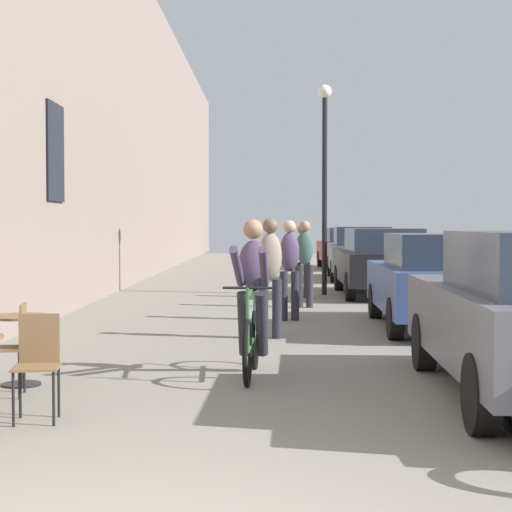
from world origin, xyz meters
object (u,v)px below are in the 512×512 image
object	(u,v)px
pedestrian_far	(305,259)
pedestrian_furthest	(302,257)
cafe_chair_mid_toward_wall	(12,343)
street_lamp	(325,162)
parked_car_fourth	(360,252)
cafe_table_mid	(21,335)
parked_car_fifth	(346,248)
parked_car_second	(436,280)
pedestrian_mid	(289,264)
pedestrian_near	(270,271)
parked_car_third	(381,261)
cyclist_on_bicycle	(252,301)
cafe_chair_near_toward_street	(38,359)

from	to	relation	value
pedestrian_far	pedestrian_furthest	size ratio (longest dim) A/B	1.05
cafe_chair_mid_toward_wall	street_lamp	bearing A→B (deg)	72.28
street_lamp	parked_car_fourth	distance (m)	6.16
cafe_table_mid	pedestrian_furthest	size ratio (longest dim) A/B	0.44
pedestrian_far	parked_car_fifth	distance (m)	14.78
street_lamp	parked_car_second	size ratio (longest dim) A/B	1.14
cafe_table_mid	parked_car_fourth	size ratio (longest dim) A/B	0.16
street_lamp	cafe_chair_mid_toward_wall	bearing A→B (deg)	-107.72
pedestrian_mid	pedestrian_far	size ratio (longest dim) A/B	1.00
pedestrian_near	parked_car_fifth	size ratio (longest dim) A/B	0.40
pedestrian_furthest	pedestrian_near	bearing A→B (deg)	-96.11
parked_car_fifth	pedestrian_furthest	bearing A→B (deg)	-99.54
cafe_table_mid	parked_car_third	distance (m)	12.08
cafe_chair_mid_toward_wall	parked_car_second	distance (m)	7.35
pedestrian_mid	street_lamp	bearing A→B (deg)	79.93
cafe_table_mid	parked_car_fifth	world-z (taller)	parked_car_fifth
parked_car_second	parked_car_fourth	bearing A→B (deg)	89.56
cafe_chair_mid_toward_wall	pedestrian_far	world-z (taller)	pedestrian_far
pedestrian_furthest	parked_car_fifth	distance (m)	12.56
pedestrian_mid	parked_car_second	bearing A→B (deg)	-26.86
parked_car_third	parked_car_fourth	distance (m)	5.82
cafe_table_mid	cyclist_on_bicycle	size ratio (longest dim) A/B	0.41
cyclist_on_bicycle	pedestrian_furthest	size ratio (longest dim) A/B	1.07
pedestrian_mid	parked_car_second	world-z (taller)	pedestrian_mid
cyclist_on_bicycle	parked_car_fourth	world-z (taller)	cyclist_on_bicycle
pedestrian_near	parked_car_second	xyz separation A→B (m)	(2.62, 1.16, -0.20)
pedestrian_furthest	parked_car_fifth	bearing A→B (deg)	80.46
street_lamp	parked_car_third	world-z (taller)	street_lamp
pedestrian_far	street_lamp	bearing A→B (deg)	79.08
street_lamp	parked_car_second	distance (m)	7.00
pedestrian_far	parked_car_fifth	world-z (taller)	pedestrian_far
cafe_table_mid	pedestrian_far	size ratio (longest dim) A/B	0.42
cafe_table_mid	parked_car_third	size ratio (longest dim) A/B	0.16
cafe_chair_near_toward_street	pedestrian_far	bearing A→B (deg)	74.71
pedestrian_furthest	street_lamp	size ratio (longest dim) A/B	0.34
cafe_table_mid	pedestrian_mid	bearing A→B (deg)	63.93
cafe_chair_near_toward_street	cafe_chair_mid_toward_wall	xyz separation A→B (m)	(-0.52, 0.99, 0.00)
cafe_chair_near_toward_street	cyclist_on_bicycle	world-z (taller)	cyclist_on_bicycle
cafe_chair_mid_toward_wall	pedestrian_mid	xyz separation A→B (m)	(2.82, 6.45, 0.45)
cafe_table_mid	pedestrian_furthest	world-z (taller)	pedestrian_furthest
pedestrian_furthest	parked_car_third	bearing A→B (deg)	16.09
street_lamp	parked_car_fourth	bearing A→B (deg)	75.46
parked_car_second	parked_car_fourth	world-z (taller)	parked_car_fourth
cyclist_on_bicycle	parked_car_fourth	size ratio (longest dim) A/B	0.39
cafe_table_mid	pedestrian_far	world-z (taller)	pedestrian_far
pedestrian_mid	street_lamp	world-z (taller)	street_lamp
cafe_chair_mid_toward_wall	parked_car_fourth	bearing A→B (deg)	73.29
parked_car_third	parked_car_fourth	xyz separation A→B (m)	(0.16, 5.82, 0.01)
pedestrian_far	parked_car_second	world-z (taller)	pedestrian_far
pedestrian_mid	parked_car_third	xyz separation A→B (m)	(2.22, 5.03, -0.16)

